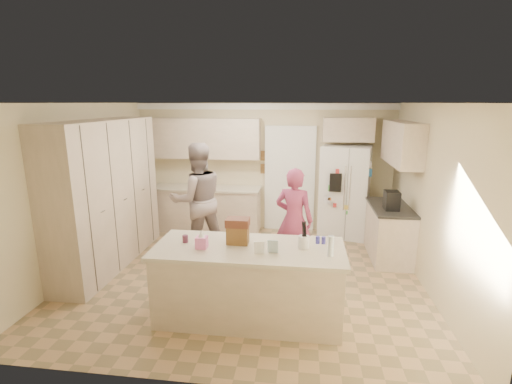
# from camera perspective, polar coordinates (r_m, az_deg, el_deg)

# --- Properties ---
(floor) EXTENTS (5.20, 4.60, 0.02)m
(floor) POSITION_cam_1_polar(r_m,az_deg,el_deg) (5.88, -1.44, -12.80)
(floor) COLOR tan
(floor) RESTS_ON ground
(ceiling) EXTENTS (5.20, 4.60, 0.02)m
(ceiling) POSITION_cam_1_polar(r_m,az_deg,el_deg) (5.27, -1.61, 13.65)
(ceiling) COLOR white
(ceiling) RESTS_ON wall_back
(wall_back) EXTENTS (5.20, 0.02, 2.60)m
(wall_back) POSITION_cam_1_polar(r_m,az_deg,el_deg) (7.67, 1.13, 3.81)
(wall_back) COLOR beige
(wall_back) RESTS_ON ground
(wall_front) EXTENTS (5.20, 0.02, 2.60)m
(wall_front) POSITION_cam_1_polar(r_m,az_deg,el_deg) (3.28, -7.82, -10.00)
(wall_front) COLOR beige
(wall_front) RESTS_ON ground
(wall_left) EXTENTS (0.02, 4.60, 2.60)m
(wall_left) POSITION_cam_1_polar(r_m,az_deg,el_deg) (6.37, -25.42, 0.44)
(wall_left) COLOR beige
(wall_left) RESTS_ON ground
(wall_right) EXTENTS (0.02, 4.60, 2.60)m
(wall_right) POSITION_cam_1_polar(r_m,az_deg,el_deg) (5.66, 25.61, -1.10)
(wall_right) COLOR beige
(wall_right) RESTS_ON ground
(crown_back) EXTENTS (5.20, 0.08, 0.12)m
(crown_back) POSITION_cam_1_polar(r_m,az_deg,el_deg) (7.51, 1.14, 13.03)
(crown_back) COLOR white
(crown_back) RESTS_ON wall_back
(pantry_bank) EXTENTS (0.60, 2.60, 2.35)m
(pantry_bank) POSITION_cam_1_polar(r_m,az_deg,el_deg) (6.40, -22.02, -0.32)
(pantry_bank) COLOR beige
(pantry_bank) RESTS_ON floor
(back_base_cab) EXTENTS (2.20, 0.60, 0.88)m
(back_base_cab) POSITION_cam_1_polar(r_m,az_deg,el_deg) (7.78, -7.61, -2.69)
(back_base_cab) COLOR beige
(back_base_cab) RESTS_ON floor
(back_countertop) EXTENTS (2.24, 0.63, 0.04)m
(back_countertop) POSITION_cam_1_polar(r_m,az_deg,el_deg) (7.65, -7.74, 0.60)
(back_countertop) COLOR beige
(back_countertop) RESTS_ON back_base_cab
(back_upper_cab) EXTENTS (2.20, 0.35, 0.80)m
(back_upper_cab) POSITION_cam_1_polar(r_m,az_deg,el_deg) (7.62, -7.72, 8.18)
(back_upper_cab) COLOR beige
(back_upper_cab) RESTS_ON wall_back
(doorway_opening) EXTENTS (0.90, 0.06, 2.10)m
(doorway_opening) POSITION_cam_1_polar(r_m,az_deg,el_deg) (7.65, 5.20, 1.82)
(doorway_opening) COLOR black
(doorway_opening) RESTS_ON floor
(doorway_casing) EXTENTS (1.02, 0.03, 2.22)m
(doorway_casing) POSITION_cam_1_polar(r_m,az_deg,el_deg) (7.61, 5.19, 1.76)
(doorway_casing) COLOR white
(doorway_casing) RESTS_ON floor
(wall_frame_upper) EXTENTS (0.15, 0.02, 0.20)m
(wall_frame_upper) POSITION_cam_1_polar(r_m,az_deg,el_deg) (7.59, 1.26, 5.61)
(wall_frame_upper) COLOR brown
(wall_frame_upper) RESTS_ON wall_back
(wall_frame_lower) EXTENTS (0.15, 0.02, 0.20)m
(wall_frame_lower) POSITION_cam_1_polar(r_m,az_deg,el_deg) (7.63, 1.25, 3.60)
(wall_frame_lower) COLOR brown
(wall_frame_lower) RESTS_ON wall_back
(refrigerator) EXTENTS (1.04, 0.89, 1.80)m
(refrigerator) POSITION_cam_1_polar(r_m,az_deg,el_deg) (7.50, 13.49, 0.08)
(refrigerator) COLOR white
(refrigerator) RESTS_ON floor
(fridge_seam) EXTENTS (0.02, 0.02, 1.78)m
(fridge_seam) POSITION_cam_1_polar(r_m,az_deg,el_deg) (7.15, 13.77, -0.58)
(fridge_seam) COLOR gray
(fridge_seam) RESTS_ON refrigerator
(fridge_dispenser) EXTENTS (0.22, 0.03, 0.35)m
(fridge_dispenser) POSITION_cam_1_polar(r_m,az_deg,el_deg) (7.07, 12.13, 1.42)
(fridge_dispenser) COLOR black
(fridge_dispenser) RESTS_ON refrigerator
(fridge_handle_l) EXTENTS (0.02, 0.02, 0.85)m
(fridge_handle_l) POSITION_cam_1_polar(r_m,az_deg,el_deg) (7.10, 13.45, 0.57)
(fridge_handle_l) COLOR silver
(fridge_handle_l) RESTS_ON refrigerator
(fridge_handle_r) EXTENTS (0.02, 0.02, 0.85)m
(fridge_handle_r) POSITION_cam_1_polar(r_m,az_deg,el_deg) (7.11, 14.26, 0.55)
(fridge_handle_r) COLOR silver
(fridge_handle_r) RESTS_ON refrigerator
(over_fridge_cab) EXTENTS (0.95, 0.35, 0.45)m
(over_fridge_cab) POSITION_cam_1_polar(r_m,az_deg,el_deg) (7.39, 13.99, 9.29)
(over_fridge_cab) COLOR beige
(over_fridge_cab) RESTS_ON wall_back
(right_base_cab) EXTENTS (0.60, 1.20, 0.88)m
(right_base_cab) POSITION_cam_1_polar(r_m,az_deg,el_deg) (6.74, 19.76, -5.98)
(right_base_cab) COLOR beige
(right_base_cab) RESTS_ON floor
(right_countertop) EXTENTS (0.63, 1.24, 0.04)m
(right_countertop) POSITION_cam_1_polar(r_m,az_deg,el_deg) (6.60, 19.99, -2.21)
(right_countertop) COLOR #2D2B28
(right_countertop) RESTS_ON right_base_cab
(right_upper_cab) EXTENTS (0.35, 1.50, 0.70)m
(right_upper_cab) POSITION_cam_1_polar(r_m,az_deg,el_deg) (6.64, 21.51, 7.00)
(right_upper_cab) COLOR beige
(right_upper_cab) RESTS_ON wall_right
(coffee_maker) EXTENTS (0.22, 0.28, 0.30)m
(coffee_maker) POSITION_cam_1_polar(r_m,az_deg,el_deg) (6.36, 20.14, -1.21)
(coffee_maker) COLOR black
(coffee_maker) RESTS_ON right_countertop
(island_base) EXTENTS (2.20, 0.90, 0.88)m
(island_base) POSITION_cam_1_polar(r_m,az_deg,el_deg) (4.68, -1.09, -13.95)
(island_base) COLOR beige
(island_base) RESTS_ON floor
(island_top) EXTENTS (2.28, 0.96, 0.05)m
(island_top) POSITION_cam_1_polar(r_m,az_deg,el_deg) (4.49, -1.11, -8.74)
(island_top) COLOR beige
(island_top) RESTS_ON island_base
(utensil_crock) EXTENTS (0.13, 0.13, 0.15)m
(utensil_crock) POSITION_cam_1_polar(r_m,az_deg,el_deg) (4.45, 7.35, -7.64)
(utensil_crock) COLOR white
(utensil_crock) RESTS_ON island_top
(tissue_box) EXTENTS (0.13, 0.13, 0.14)m
(tissue_box) POSITION_cam_1_polar(r_m,az_deg,el_deg) (4.47, -8.36, -7.66)
(tissue_box) COLOR pink
(tissue_box) RESTS_ON island_top
(tissue_plume) EXTENTS (0.08, 0.08, 0.08)m
(tissue_plume) POSITION_cam_1_polar(r_m,az_deg,el_deg) (4.43, -8.41, -6.34)
(tissue_plume) COLOR white
(tissue_plume) RESTS_ON tissue_box
(dollhouse_body) EXTENTS (0.26, 0.18, 0.22)m
(dollhouse_body) POSITION_cam_1_polar(r_m,az_deg,el_deg) (4.55, -2.82, -6.59)
(dollhouse_body) COLOR brown
(dollhouse_body) RESTS_ON island_top
(dollhouse_roof) EXTENTS (0.28, 0.20, 0.10)m
(dollhouse_roof) POSITION_cam_1_polar(r_m,az_deg,el_deg) (4.50, -2.84, -4.68)
(dollhouse_roof) COLOR #592D1E
(dollhouse_roof) RESTS_ON dollhouse_body
(jam_jar) EXTENTS (0.07, 0.07, 0.09)m
(jam_jar) POSITION_cam_1_polar(r_m,az_deg,el_deg) (4.68, -10.83, -7.09)
(jam_jar) COLOR #59263F
(jam_jar) RESTS_ON island_top
(greeting_card_a) EXTENTS (0.12, 0.06, 0.16)m
(greeting_card_a) POSITION_cam_1_polar(r_m,az_deg,el_deg) (4.25, 0.51, -8.55)
(greeting_card_a) COLOR white
(greeting_card_a) RESTS_ON island_top
(greeting_card_b) EXTENTS (0.12, 0.05, 0.16)m
(greeting_card_b) POSITION_cam_1_polar(r_m,az_deg,el_deg) (4.28, 2.60, -8.38)
(greeting_card_b) COLOR silver
(greeting_card_b) RESTS_ON island_top
(water_bottle) EXTENTS (0.07, 0.07, 0.24)m
(water_bottle) POSITION_cam_1_polar(r_m,az_deg,el_deg) (4.26, 11.44, -8.15)
(water_bottle) COLOR silver
(water_bottle) RESTS_ON island_top
(shaker_salt) EXTENTS (0.05, 0.05, 0.09)m
(shaker_salt) POSITION_cam_1_polar(r_m,az_deg,el_deg) (4.63, 9.47, -7.29)
(shaker_salt) COLOR #3935A8
(shaker_salt) RESTS_ON island_top
(shaker_pepper) EXTENTS (0.05, 0.05, 0.09)m
(shaker_pepper) POSITION_cam_1_polar(r_m,az_deg,el_deg) (4.63, 10.34, -7.31)
(shaker_pepper) COLOR #3935A8
(shaker_pepper) RESTS_ON island_top
(teen_boy) EXTENTS (1.19, 1.12, 1.96)m
(teen_boy) POSITION_cam_1_polar(r_m,az_deg,el_deg) (6.44, -8.97, -1.19)
(teen_boy) COLOR gray
(teen_boy) RESTS_ON floor
(teen_girl) EXTENTS (0.68, 0.53, 1.65)m
(teen_girl) POSITION_cam_1_polar(r_m,az_deg,el_deg) (5.83, 5.86, -4.27)
(teen_girl) COLOR #A13656
(teen_girl) RESTS_ON floor
(fridge_magnets) EXTENTS (0.76, 0.02, 1.44)m
(fridge_magnets) POSITION_cam_1_polar(r_m,az_deg,el_deg) (7.15, 13.78, -0.60)
(fridge_magnets) COLOR tan
(fridge_magnets) RESTS_ON refrigerator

